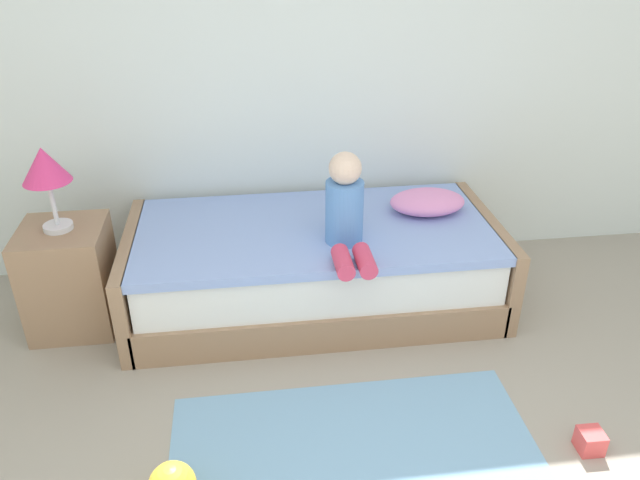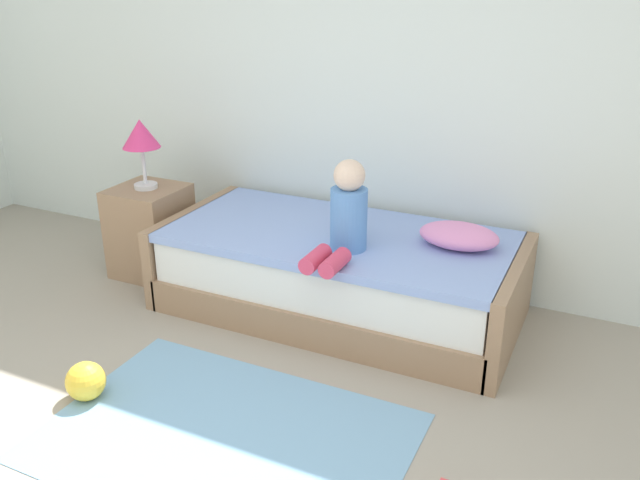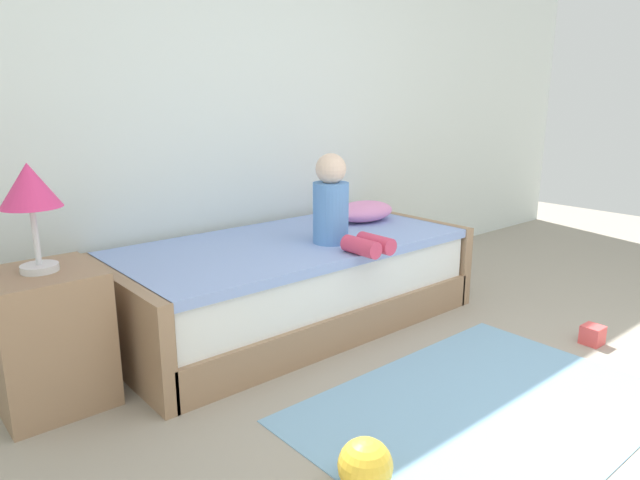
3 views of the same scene
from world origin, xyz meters
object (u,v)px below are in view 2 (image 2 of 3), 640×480
bed (338,273)px  pillow (459,236)px  table_lamp (141,137)px  child_figure (345,216)px  toy_ball (86,381)px  nightstand (151,231)px

bed → pillow: bearing=8.4°
table_lamp → child_figure: (1.49, -0.19, -0.23)m
bed → child_figure: size_ratio=4.14×
child_figure → toy_ball: (-0.87, -1.11, -0.61)m
child_figure → pillow: 0.65m
nightstand → child_figure: 1.55m
nightstand → child_figure: bearing=-7.1°
bed → child_figure: child_figure is taller
table_lamp → child_figure: size_ratio=0.88×
nightstand → toy_ball: 1.45m
bed → nightstand: 1.35m
nightstand → child_figure: child_figure is taller
pillow → toy_ball: bearing=-134.4°
bed → nightstand: bearing=-178.2°
child_figure → toy_ball: bearing=-128.0°
nightstand → table_lamp: size_ratio=1.33×
child_figure → toy_ball: size_ratio=2.68×
pillow → table_lamp: bearing=-176.0°
table_lamp → child_figure: bearing=-7.1°
nightstand → toy_ball: bearing=-64.3°
pillow → nightstand: bearing=-176.0°
pillow → toy_ball: pillow is taller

